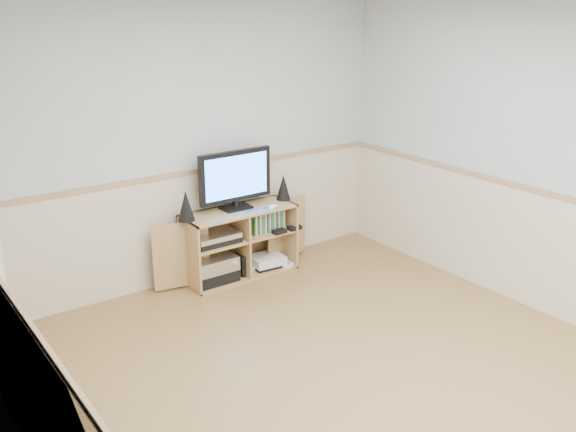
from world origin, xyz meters
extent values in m
cube|color=tan|center=(0.00, 0.00, -0.01)|extent=(4.00, 4.50, 0.02)
cube|color=silver|center=(-2.01, 0.00, 1.25)|extent=(0.02, 4.50, 2.50)
cube|color=silver|center=(2.01, 0.00, 1.25)|extent=(0.02, 4.50, 2.50)
cube|color=silver|center=(0.00, 2.26, 1.25)|extent=(4.00, 0.02, 2.50)
cube|color=beige|center=(0.00, 2.24, 0.50)|extent=(4.00, 0.01, 1.00)
cube|color=tan|center=(0.00, 2.23, 1.02)|extent=(4.00, 0.02, 0.04)
cube|color=tan|center=(0.33, 2.02, 0.01)|extent=(1.08, 0.40, 0.02)
cube|color=tan|center=(0.33, 2.02, 0.64)|extent=(1.08, 0.40, 0.02)
cube|color=tan|center=(-0.20, 2.02, 0.33)|extent=(0.02, 0.40, 0.65)
cube|color=tan|center=(0.86, 2.02, 0.33)|extent=(0.02, 0.40, 0.65)
cube|color=tan|center=(0.33, 2.21, 0.33)|extent=(1.08, 0.02, 0.65)
cube|color=tan|center=(0.33, 2.02, 0.33)|extent=(0.02, 0.38, 0.61)
cube|color=tan|center=(0.06, 2.02, 0.38)|extent=(0.51, 0.36, 0.02)
cube|color=tan|center=(0.60, 2.02, 0.38)|extent=(0.51, 0.36, 0.02)
cube|color=tan|center=(-0.25, 2.07, 0.33)|extent=(0.51, 0.11, 0.61)
cube|color=tan|center=(0.91, 2.07, 0.33)|extent=(0.51, 0.11, 0.61)
cube|color=black|center=(0.33, 2.07, 0.66)|extent=(0.27, 0.18, 0.02)
cube|color=black|center=(0.33, 2.07, 0.70)|extent=(0.05, 0.04, 0.06)
cube|color=black|center=(0.33, 2.07, 0.96)|extent=(0.73, 0.05, 0.47)
cube|color=blue|center=(0.33, 2.04, 0.96)|extent=(0.65, 0.01, 0.39)
cone|color=black|center=(-0.19, 2.04, 0.79)|extent=(0.15, 0.15, 0.27)
cone|color=black|center=(0.85, 2.04, 0.78)|extent=(0.14, 0.14, 0.25)
cube|color=silver|center=(0.47, 1.88, 0.66)|extent=(0.29, 0.13, 0.01)
ellipsoid|color=white|center=(0.62, 1.88, 0.67)|extent=(0.10, 0.07, 0.04)
cube|color=black|center=(0.02, 2.02, 0.07)|extent=(0.43, 0.32, 0.11)
cube|color=silver|center=(0.02, 2.02, 0.20)|extent=(0.43, 0.32, 0.13)
cube|color=black|center=(0.06, 2.02, 0.42)|extent=(0.43, 0.30, 0.05)
cube|color=silver|center=(0.06, 2.02, 0.46)|extent=(0.43, 0.30, 0.05)
cube|color=black|center=(0.30, 1.97, 0.12)|extent=(0.04, 0.14, 0.20)
cube|color=white|center=(0.50, 2.05, 0.04)|extent=(0.22, 0.18, 0.05)
cube|color=black|center=(0.62, 2.00, 0.04)|extent=(0.32, 0.26, 0.03)
cube|color=white|center=(0.62, 2.00, 0.09)|extent=(0.33, 0.28, 0.08)
cube|color=white|center=(0.82, 1.92, 0.04)|extent=(0.04, 0.14, 0.03)
cube|color=white|center=(0.80, 2.08, 0.04)|extent=(0.09, 0.15, 0.03)
cube|color=#3F8C3F|center=(0.62, 2.00, 0.48)|extent=(0.34, 0.13, 0.19)
cube|color=white|center=(1.00, 2.23, 0.60)|extent=(0.12, 0.03, 0.12)
camera|label=1|loc=(-2.58, -2.79, 2.52)|focal=40.00mm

